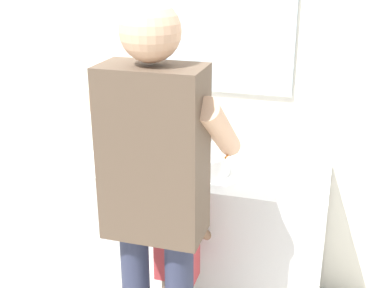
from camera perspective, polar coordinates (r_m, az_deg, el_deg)
name	(u,v)px	position (r m, az deg, el deg)	size (l,w,h in m)	color
back_wall	(216,61)	(2.91, 2.67, 9.22)	(4.40, 0.10, 2.70)	silver
vanity_cabinet	(199,235)	(2.96, 0.84, -10.13)	(1.38, 0.54, 0.82)	white
sink_basin	(199,161)	(2.73, 0.78, -1.89)	(0.34, 0.34, 0.11)	white
faucet	(209,143)	(2.91, 1.90, 0.09)	(0.18, 0.14, 0.18)	#B7BABF
toothbrush_cup	(134,149)	(2.92, -6.47, -0.58)	(0.07, 0.07, 0.21)	#4C8EB2
child_toddler	(178,254)	(2.57, -1.63, -12.24)	(0.27, 0.27, 0.89)	#6B5B4C
adult_parent	(156,177)	(2.09, -4.09, -3.74)	(0.55, 0.58, 1.78)	#2D334C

